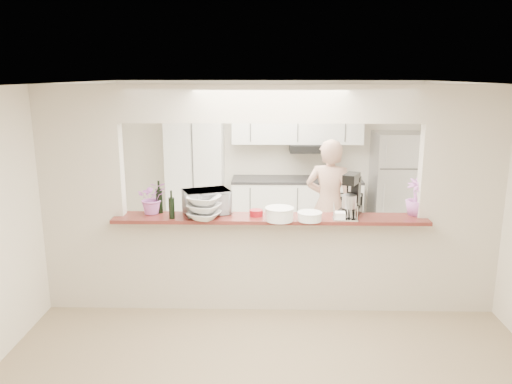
{
  "coord_description": "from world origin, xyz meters",
  "views": [
    {
      "loc": [
        -0.03,
        -5.26,
        2.6
      ],
      "look_at": [
        -0.16,
        0.3,
        1.28
      ],
      "focal_mm": 35.0,
      "sensor_mm": 36.0,
      "label": 1
    }
  ],
  "objects_px": {
    "stand_mixer": "(351,196)",
    "person": "(329,205)",
    "toaster_oven": "(207,202)",
    "refrigerator": "(396,185)"
  },
  "relations": [
    {
      "from": "refrigerator",
      "to": "toaster_oven",
      "type": "height_order",
      "value": "refrigerator"
    },
    {
      "from": "toaster_oven",
      "to": "person",
      "type": "bearing_deg",
      "value": 15.77
    },
    {
      "from": "toaster_oven",
      "to": "person",
      "type": "height_order",
      "value": "person"
    },
    {
      "from": "refrigerator",
      "to": "person",
      "type": "bearing_deg",
      "value": -130.94
    },
    {
      "from": "refrigerator",
      "to": "person",
      "type": "height_order",
      "value": "person"
    },
    {
      "from": "stand_mixer",
      "to": "person",
      "type": "relative_size",
      "value": 0.26
    },
    {
      "from": "toaster_oven",
      "to": "person",
      "type": "relative_size",
      "value": 0.28
    },
    {
      "from": "refrigerator",
      "to": "person",
      "type": "xyz_separation_m",
      "value": [
        -1.25,
        -1.44,
        0.03
      ]
    },
    {
      "from": "person",
      "to": "refrigerator",
      "type": "bearing_deg",
      "value": -112.15
    },
    {
      "from": "toaster_oven",
      "to": "stand_mixer",
      "type": "height_order",
      "value": "stand_mixer"
    }
  ]
}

